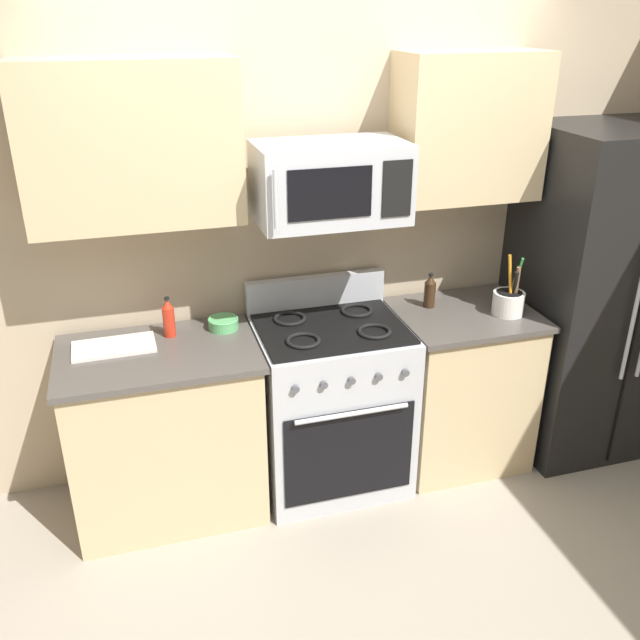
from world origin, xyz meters
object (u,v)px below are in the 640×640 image
Objects in this scene: microwave at (330,182)px; bottle_hot_sauce at (169,318)px; range_oven at (331,403)px; prep_bowl at (223,323)px; utensil_crock at (509,301)px; refrigerator at (594,295)px; bottle_soy at (430,292)px; cutting_board at (114,347)px.

bottle_hot_sauce is (-0.79, 0.12, -0.65)m from microwave.
prep_bowl is (-0.52, 0.16, 0.47)m from range_oven.
refrigerator is at bearing 6.33° from utensil_crock.
utensil_crock is 0.41m from bottle_soy.
microwave is 1.03m from bottle_hot_sauce.
cutting_board is 2.52× the size of prep_bowl.
bottle_soy is at bearing 171.58° from refrigerator.
refrigerator reaches higher than utensil_crock.
microwave is 1.80× the size of cutting_board.
cutting_board is 0.29m from bottle_hot_sauce.
refrigerator is 2.65× the size of microwave.
microwave reaches higher than bottle_hot_sauce.
range_oven is at bearing 179.36° from refrigerator.
microwave is at bearing -3.35° from cutting_board.
cutting_board is at bearing 177.64° from refrigerator.
utensil_crock is 0.84× the size of cutting_board.
range_oven is at bearing -4.83° from cutting_board.
bottle_hot_sauce is (0.27, 0.06, 0.09)m from cutting_board.
prep_bowl is at bearing 165.90° from microwave.
range_oven is at bearing -16.92° from prep_bowl.
prep_bowl reaches higher than cutting_board.
microwave is 4.54× the size of prep_bowl.
range_oven is 1.08m from utensil_crock.
bottle_hot_sauce is (-2.33, 0.17, 0.08)m from refrigerator.
range_oven is 2.82× the size of cutting_board.
range_oven is 3.35× the size of utensil_crock.
bottle_hot_sauce reaches higher than bottle_soy.
bottle_hot_sauce is 0.27m from prep_bowl.
prep_bowl is (-2.06, 0.18, 0.02)m from refrigerator.
cutting_board is at bearing 175.17° from range_oven.
microwave is at bearing 178.33° from refrigerator.
cutting_board is (-1.06, 0.09, 0.44)m from range_oven.
refrigerator is at bearing -1.67° from microwave.
bottle_soy is at bearing 150.48° from utensil_crock.
refrigerator is 12.06× the size of prep_bowl.
cutting_board is at bearing -178.87° from bottle_soy.
bottle_soy is (-0.94, 0.14, 0.07)m from refrigerator.
range_oven is at bearing -10.84° from bottle_hot_sauce.
refrigerator is at bearing -8.42° from bottle_soy.
range_oven is at bearing 175.10° from utensil_crock.
utensil_crock reaches higher than cutting_board.
utensil_crock is at bearing -4.86° from cutting_board.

